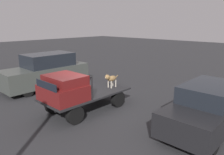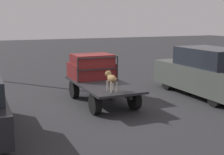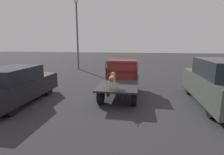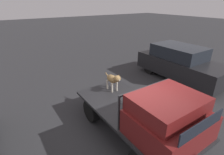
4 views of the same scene
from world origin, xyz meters
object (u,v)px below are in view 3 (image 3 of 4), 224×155
(flatbed_truck, at_px, (120,85))
(light_pole_near, at_px, (77,26))
(dog, at_px, (112,78))
(parked_pickup_far, at_px, (220,83))
(parked_sedan, at_px, (16,85))

(flatbed_truck, bearing_deg, light_pole_near, 31.73)
(dog, bearing_deg, parked_pickup_far, -93.43)
(flatbed_truck, xyz_separation_m, light_pole_near, (8.78, 5.43, 3.77))
(parked_pickup_far, bearing_deg, dog, 90.41)
(light_pole_near, bearing_deg, parked_pickup_far, -133.61)
(parked_sedan, relative_size, light_pole_near, 0.63)
(dog, height_order, parked_sedan, parked_sedan)
(flatbed_truck, bearing_deg, parked_sedan, 111.49)
(dog, relative_size, parked_pickup_far, 0.18)
(light_pole_near, bearing_deg, dog, -152.68)
(dog, relative_size, parked_sedan, 0.20)
(parked_pickup_far, height_order, light_pole_near, light_pole_near)
(dog, bearing_deg, flatbed_truck, -20.58)
(flatbed_truck, distance_m, parked_sedan, 4.94)
(parked_pickup_far, distance_m, light_pole_near, 14.05)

